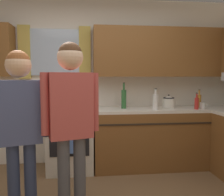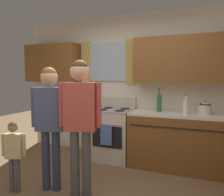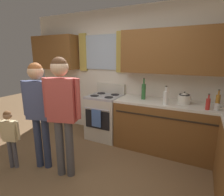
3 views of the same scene
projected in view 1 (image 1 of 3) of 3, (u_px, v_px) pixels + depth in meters
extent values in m
cube|color=silver|center=(92.00, 82.00, 3.77)|extent=(4.60, 0.10, 2.60)
cube|color=silver|center=(55.00, 52.00, 3.60)|extent=(0.74, 0.03, 0.71)
cube|color=gold|center=(24.00, 52.00, 3.55)|extent=(0.18, 0.04, 0.81)
cube|color=gold|center=(85.00, 53.00, 3.64)|extent=(0.18, 0.04, 0.81)
cube|color=brown|center=(166.00, 53.00, 3.65)|extent=(2.28, 0.32, 0.75)
cube|color=brown|center=(168.00, 138.00, 3.62)|extent=(2.28, 0.62, 0.86)
cube|color=silver|center=(169.00, 109.00, 3.58)|extent=(2.28, 0.62, 0.04)
cube|color=#2D2319|center=(176.00, 124.00, 3.28)|extent=(2.16, 0.01, 0.02)
cube|color=beige|center=(71.00, 141.00, 3.46)|extent=(0.65, 0.62, 0.86)
cube|color=black|center=(69.00, 143.00, 3.14)|extent=(0.53, 0.01, 0.36)
cylinder|color=#ADADB2|center=(69.00, 128.00, 3.10)|extent=(0.53, 0.02, 0.02)
cube|color=#ADADB2|center=(71.00, 111.00, 3.42)|extent=(0.65, 0.62, 0.04)
cube|color=beige|center=(72.00, 101.00, 3.67)|extent=(0.65, 0.08, 0.20)
cylinder|color=black|center=(58.00, 111.00, 3.26)|extent=(0.17, 0.17, 0.01)
cylinder|color=black|center=(82.00, 110.00, 3.30)|extent=(0.17, 0.17, 0.01)
cylinder|color=black|center=(60.00, 108.00, 3.53)|extent=(0.17, 0.17, 0.01)
cylinder|color=black|center=(82.00, 108.00, 3.57)|extent=(0.17, 0.17, 0.01)
cube|color=#4C72B7|center=(69.00, 141.00, 3.10)|extent=(0.20, 0.02, 0.34)
cylinder|color=red|center=(197.00, 104.00, 3.42)|extent=(0.06, 0.06, 0.17)
cylinder|color=red|center=(197.00, 96.00, 3.41)|extent=(0.02, 0.02, 0.06)
cylinder|color=#3F382D|center=(197.00, 93.00, 3.41)|extent=(0.03, 0.03, 0.02)
cylinder|color=#2D6633|center=(124.00, 99.00, 3.52)|extent=(0.08, 0.08, 0.28)
cylinder|color=#2D6633|center=(124.00, 87.00, 3.50)|extent=(0.03, 0.03, 0.10)
cylinder|color=#3F382D|center=(124.00, 83.00, 3.50)|extent=(0.03, 0.03, 0.02)
cylinder|color=#B27223|center=(199.00, 101.00, 3.63)|extent=(0.06, 0.06, 0.20)
cylinder|color=#B27223|center=(199.00, 92.00, 3.62)|extent=(0.02, 0.02, 0.07)
cylinder|color=#3F382D|center=(199.00, 90.00, 3.61)|extent=(0.03, 0.03, 0.02)
cylinder|color=white|center=(155.00, 102.00, 3.37)|extent=(0.08, 0.08, 0.22)
cylinder|color=white|center=(156.00, 92.00, 3.36)|extent=(0.03, 0.03, 0.08)
cylinder|color=#3F382D|center=(156.00, 89.00, 3.36)|extent=(0.03, 0.03, 0.02)
cylinder|color=white|center=(202.00, 106.00, 3.49)|extent=(0.08, 0.08, 0.09)
torus|color=white|center=(206.00, 105.00, 3.49)|extent=(0.07, 0.01, 0.07)
cylinder|color=silver|center=(169.00, 103.00, 3.59)|extent=(0.20, 0.20, 0.14)
cone|color=silver|center=(169.00, 97.00, 3.58)|extent=(0.18, 0.18, 0.05)
sphere|color=black|center=(169.00, 95.00, 3.58)|extent=(0.02, 0.02, 0.02)
cone|color=silver|center=(177.00, 101.00, 3.60)|extent=(0.09, 0.04, 0.07)
torus|color=black|center=(169.00, 98.00, 3.58)|extent=(0.17, 0.17, 0.02)
cylinder|color=#2D3856|center=(31.00, 185.00, 2.11)|extent=(0.11, 0.11, 0.78)
cylinder|color=#2D3856|center=(14.00, 188.00, 2.05)|extent=(0.11, 0.11, 0.78)
cube|color=#47517A|center=(20.00, 112.00, 2.02)|extent=(0.39, 0.24, 0.56)
cylinder|color=#47517A|center=(45.00, 108.00, 2.10)|extent=(0.07, 0.07, 0.51)
sphere|color=#DBAD84|center=(18.00, 65.00, 1.99)|extent=(0.22, 0.22, 0.22)
sphere|color=brown|center=(18.00, 62.00, 1.99)|extent=(0.20, 0.20, 0.20)
cylinder|color=#4C4C51|center=(80.00, 181.00, 2.15)|extent=(0.11, 0.11, 0.82)
cylinder|color=#4C4C51|center=(64.00, 183.00, 2.10)|extent=(0.11, 0.11, 0.82)
cube|color=#BF4C47|center=(71.00, 106.00, 2.07)|extent=(0.41, 0.26, 0.58)
cylinder|color=#BF4C47|center=(95.00, 102.00, 2.15)|extent=(0.07, 0.07, 0.54)
cylinder|color=#BF4C47|center=(45.00, 104.00, 1.98)|extent=(0.07, 0.07, 0.54)
sphere|color=beige|center=(70.00, 57.00, 2.03)|extent=(0.23, 0.23, 0.23)
sphere|color=#4C2D19|center=(70.00, 54.00, 2.03)|extent=(0.21, 0.21, 0.21)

